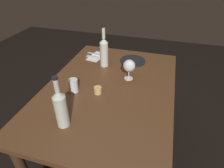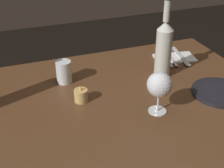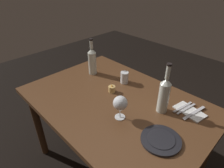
{
  "view_description": "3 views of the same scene",
  "coord_description": "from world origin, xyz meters",
  "views": [
    {
      "loc": [
        -1.07,
        -0.33,
        1.53
      ],
      "look_at": [
        -0.05,
        -0.03,
        0.8
      ],
      "focal_mm": 30.57,
      "sensor_mm": 36.0,
      "label": 1
    },
    {
      "loc": [
        -0.34,
        -0.94,
        1.41
      ],
      "look_at": [
        -0.01,
        -0.07,
        0.87
      ],
      "focal_mm": 51.53,
      "sensor_mm": 36.0,
      "label": 2
    },
    {
      "loc": [
        0.76,
        -0.77,
        1.55
      ],
      "look_at": [
        -0.03,
        -0.01,
        0.87
      ],
      "focal_mm": 30.48,
      "sensor_mm": 36.0,
      "label": 3
    }
  ],
  "objects": [
    {
      "name": "fork_inner",
      "position": [
        0.4,
        0.25,
        0.75
      ],
      "size": [
        0.04,
        0.18,
        0.0
      ],
      "color": "silver",
      "rests_on": "folded_napkin"
    },
    {
      "name": "dinner_plate",
      "position": [
        0.43,
        -0.08,
        0.75
      ],
      "size": [
        0.22,
        0.22,
        0.02
      ],
      "color": "black",
      "rests_on": "dining_table"
    },
    {
      "name": "votive_candle",
      "position": [
        -0.09,
        0.05,
        0.76
      ],
      "size": [
        0.05,
        0.05,
        0.07
      ],
      "color": "#DBB266",
      "rests_on": "dining_table"
    },
    {
      "name": "wine_bottle_second",
      "position": [
        0.29,
        0.13,
        0.87
      ],
      "size": [
        0.07,
        0.07,
        0.34
      ],
      "color": "silver",
      "rests_on": "dining_table"
    },
    {
      "name": "dining_table",
      "position": [
        0.0,
        0.0,
        0.65
      ],
      "size": [
        1.3,
        0.9,
        0.74
      ],
      "color": "#56351E",
      "rests_on": "ground"
    },
    {
      "name": "folded_napkin",
      "position": [
        0.43,
        0.25,
        0.74
      ],
      "size": [
        0.21,
        0.14,
        0.01
      ],
      "color": "white",
      "rests_on": "dining_table"
    },
    {
      "name": "water_tumbler",
      "position": [
        -0.12,
        0.22,
        0.78
      ],
      "size": [
        0.06,
        0.06,
        0.09
      ],
      "color": "white",
      "rests_on": "dining_table"
    },
    {
      "name": "fork_outer",
      "position": [
        0.38,
        0.25,
        0.75
      ],
      "size": [
        0.04,
        0.18,
        0.0
      ],
      "color": "silver",
      "rests_on": "folded_napkin"
    },
    {
      "name": "table_knife",
      "position": [
        0.46,
        0.25,
        0.75
      ],
      "size": [
        0.06,
        0.21,
        0.0
      ],
      "color": "silver",
      "rests_on": "folded_napkin"
    },
    {
      "name": "wine_glass_left",
      "position": [
        0.15,
        -0.11,
        0.85
      ],
      "size": [
        0.09,
        0.09,
        0.16
      ],
      "color": "white",
      "rests_on": "dining_table"
    }
  ]
}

